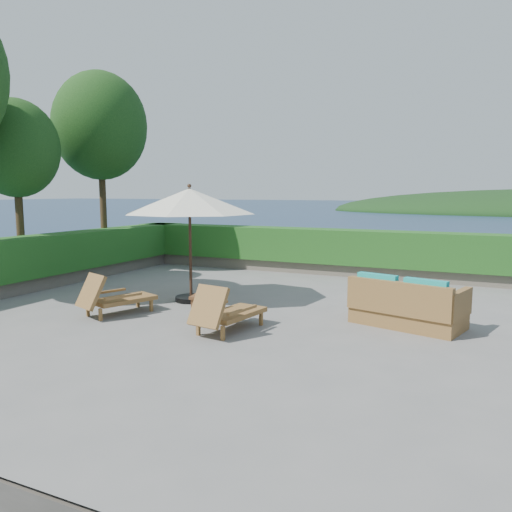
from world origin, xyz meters
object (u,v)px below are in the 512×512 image
at_px(side_table, 205,300).
at_px(lounge_right, 226,311).
at_px(patio_umbrella, 190,202).
at_px(lounge_left, 114,297).
at_px(wicker_loveseat, 406,306).

bearing_deg(side_table, lounge_right, -33.64).
xyz_separation_m(patio_umbrella, lounge_right, (1.91, -1.88, -1.85)).
distance_m(patio_umbrella, lounge_left, 2.65).
bearing_deg(wicker_loveseat, side_table, -145.09).
bearing_deg(patio_umbrella, lounge_left, -112.24).
bearing_deg(patio_umbrella, wicker_loveseat, -1.79).
bearing_deg(lounge_left, side_table, 30.17).
height_order(side_table, wicker_loveseat, wicker_loveseat).
height_order(patio_umbrella, lounge_right, patio_umbrella).
bearing_deg(side_table, lounge_left, -170.45).
distance_m(side_table, wicker_loveseat, 3.73).
bearing_deg(lounge_left, wicker_loveseat, 36.99).
xyz_separation_m(lounge_left, wicker_loveseat, (5.44, 1.60, 0.01)).
xyz_separation_m(side_table, wicker_loveseat, (3.50, 1.27, -0.05)).
relative_size(patio_umbrella, lounge_right, 2.22).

